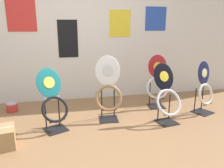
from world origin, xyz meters
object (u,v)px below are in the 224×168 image
Objects in this scene: toilet_seat_display_navy_moon at (205,90)px; paint_can at (12,107)px; toilet_seat_display_jazz_black at (167,96)px; toilet_seat_display_crimson_swirl at (157,82)px; toilet_seat_display_white_plain at (108,91)px; toilet_seat_display_teal_sax at (53,103)px.

toilet_seat_display_navy_moon reaches higher than paint_can.
toilet_seat_display_jazz_black is 4.73× the size of paint_can.
toilet_seat_display_crimson_swirl is 1.00m from toilet_seat_display_white_plain.
paint_can is at bearing 157.25° from toilet_seat_display_white_plain.
toilet_seat_display_white_plain reaches higher than toilet_seat_display_teal_sax.
toilet_seat_display_crimson_swirl is at bearing 21.04° from toilet_seat_display_white_plain.
toilet_seat_display_navy_moon is 0.88× the size of toilet_seat_display_white_plain.
toilet_seat_display_teal_sax is 0.97× the size of toilet_seat_display_jazz_black.
toilet_seat_display_white_plain reaches higher than toilet_seat_display_navy_moon.
toilet_seat_display_crimson_swirl is at bearing 17.28° from toilet_seat_display_teal_sax.
toilet_seat_display_white_plain reaches higher than toilet_seat_display_jazz_black.
toilet_seat_display_crimson_swirl is 0.95× the size of toilet_seat_display_white_plain.
toilet_seat_display_jazz_black is 0.87m from toilet_seat_display_white_plain.
paint_can is (-3.11, 0.70, -0.31)m from toilet_seat_display_navy_moon.
toilet_seat_display_teal_sax is at bearing -167.32° from toilet_seat_display_white_plain.
toilet_seat_display_crimson_swirl is at bearing -6.51° from paint_can.
toilet_seat_display_jazz_black is at bearing -18.27° from toilet_seat_display_white_plain.
toilet_seat_display_navy_moon is 3.21m from paint_can.
toilet_seat_display_teal_sax is at bearing 176.77° from toilet_seat_display_jazz_black.
toilet_seat_display_white_plain reaches higher than paint_can.
toilet_seat_display_jazz_black is 2.54m from paint_can.
toilet_seat_display_teal_sax is 4.60× the size of paint_can.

